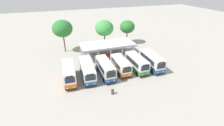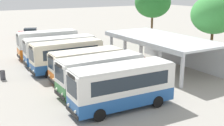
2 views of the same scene
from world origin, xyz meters
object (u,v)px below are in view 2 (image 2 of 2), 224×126
at_px(city_bus_second_in_row, 60,49).
at_px(parked_car_flank, 30,33).
at_px(city_bus_middle_cream, 67,55).
at_px(litter_bin_apron, 3,75).
at_px(waiting_chair_fourth_seat, 156,64).
at_px(city_bus_fourth_amber, 86,64).
at_px(waiting_chair_fifth_seat, 159,66).
at_px(city_bus_fifth_blue, 100,73).
at_px(waiting_chair_second_from_end, 147,61).
at_px(waiting_chair_end_by_column, 144,60).
at_px(city_bus_nearest_orange, 48,43).
at_px(waiting_chair_middle_seat, 152,63).
at_px(city_bus_far_end_green, 122,85).

distance_m(city_bus_second_in_row, parked_car_flank, 19.83).
relative_size(city_bus_middle_cream, litter_bin_apron, 8.29).
bearing_deg(parked_car_flank, waiting_chair_fourth_seat, 13.61).
distance_m(city_bus_fourth_amber, litter_bin_apron, 8.16).
relative_size(city_bus_fourth_amber, litter_bin_apron, 7.73).
relative_size(waiting_chair_fifth_seat, litter_bin_apron, 0.96).
distance_m(city_bus_middle_cream, city_bus_fifth_blue, 7.18).
xyz_separation_m(waiting_chair_second_from_end, waiting_chair_fourth_seat, (1.39, 0.13, 0.00)).
bearing_deg(waiting_chair_end_by_column, waiting_chair_fourth_seat, -0.01).
bearing_deg(city_bus_nearest_orange, city_bus_second_in_row, 4.69).
bearing_deg(city_bus_middle_cream, waiting_chair_end_by_column, 79.56).
bearing_deg(waiting_chair_middle_seat, city_bus_far_end_green, -48.41).
bearing_deg(waiting_chair_fifth_seat, waiting_chair_end_by_column, 177.78).
distance_m(waiting_chair_second_from_end, waiting_chair_fifth_seat, 2.09).
bearing_deg(city_bus_nearest_orange, city_bus_fourth_amber, 1.29).
xyz_separation_m(city_bus_nearest_orange, waiting_chair_second_from_end, (9.48, 8.33, -1.32)).
height_order(city_bus_far_end_green, waiting_chair_second_from_end, city_bus_far_end_green).
bearing_deg(city_bus_fourth_amber, waiting_chair_second_from_end, 98.99).
height_order(parked_car_flank, litter_bin_apron, parked_car_flank).
bearing_deg(city_bus_fifth_blue, city_bus_nearest_orange, 179.34).
bearing_deg(city_bus_far_end_green, city_bus_fourth_amber, 175.65).
bearing_deg(waiting_chair_middle_seat, city_bus_fifth_blue, -64.13).
relative_size(city_bus_far_end_green, parked_car_flank, 1.79).
height_order(city_bus_middle_cream, city_bus_fourth_amber, city_bus_middle_cream).
relative_size(city_bus_far_end_green, waiting_chair_middle_seat, 9.15).
bearing_deg(waiting_chair_middle_seat, waiting_chair_end_by_column, 179.10).
distance_m(waiting_chair_fifth_seat, litter_bin_apron, 15.81).
bearing_deg(waiting_chair_fourth_seat, waiting_chair_second_from_end, -174.47).
height_order(city_bus_middle_cream, city_bus_fifth_blue, city_bus_middle_cream).
xyz_separation_m(city_bus_middle_cream, city_bus_fifth_blue, (7.18, 0.13, -0.04)).
relative_size(city_bus_nearest_orange, city_bus_middle_cream, 0.99).
height_order(city_bus_fourth_amber, parked_car_flank, city_bus_fourth_amber).
bearing_deg(city_bus_fifth_blue, litter_bin_apron, -140.62).
distance_m(city_bus_nearest_orange, city_bus_fourth_amber, 10.77).
distance_m(city_bus_fifth_blue, litter_bin_apron, 10.25).
bearing_deg(parked_car_flank, city_bus_nearest_orange, -6.76).
xyz_separation_m(city_bus_fourth_amber, parked_car_flank, (-26.92, 1.67, -0.81)).
distance_m(city_bus_far_end_green, waiting_chair_fifth_seat, 10.82).
xyz_separation_m(city_bus_second_in_row, waiting_chair_end_by_column, (5.20, 8.17, -1.21)).
height_order(city_bus_second_in_row, parked_car_flank, city_bus_second_in_row).
height_order(city_bus_fifth_blue, waiting_chair_middle_seat, city_bus_fifth_blue).
xyz_separation_m(city_bus_fifth_blue, litter_bin_apron, (-7.86, -6.45, -1.29)).
bearing_deg(waiting_chair_end_by_column, city_bus_middle_cream, -100.44).
bearing_deg(city_bus_nearest_orange, parked_car_flank, 173.24).
relative_size(city_bus_fifth_blue, waiting_chair_second_from_end, 8.55).
height_order(city_bus_nearest_orange, waiting_chair_middle_seat, city_bus_nearest_orange).
height_order(city_bus_nearest_orange, city_bus_far_end_green, city_bus_nearest_orange).
bearing_deg(city_bus_nearest_orange, waiting_chair_middle_seat, 39.66).
relative_size(waiting_chair_fourth_seat, waiting_chair_fifth_seat, 1.00).
distance_m(parked_car_flank, waiting_chair_fifth_seat, 28.47).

